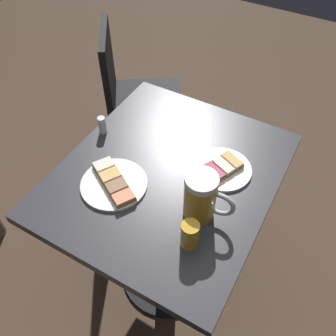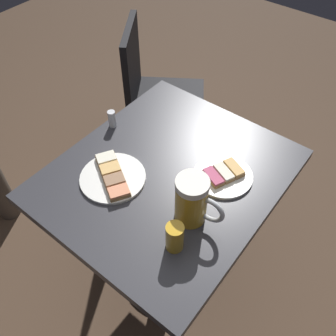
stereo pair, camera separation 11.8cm
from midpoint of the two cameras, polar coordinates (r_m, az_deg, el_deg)
name	(u,v)px [view 1 (the left image)]	position (r m, az deg, el deg)	size (l,w,h in m)	color
ground_plane	(168,272)	(1.82, -1.92, -16.31)	(6.00, 6.00, 0.00)	#4C3828
cafe_table	(168,202)	(1.32, -2.55, -5.53)	(0.68, 0.78, 0.75)	black
plate_near	(114,183)	(1.17, -11.45, -2.52)	(0.21, 0.21, 0.03)	white
plate_far	(223,168)	(1.19, 5.89, -0.19)	(0.19, 0.19, 0.03)	white
beer_mug	(202,197)	(1.02, 2.07, -4.83)	(0.15, 0.10, 0.16)	gold
beer_glass_small	(190,235)	(0.99, 0.04, -10.82)	(0.05, 0.05, 0.10)	gold
salt_shaker	(102,125)	(1.33, -12.90, 6.52)	(0.03, 0.03, 0.07)	silver
cafe_chair	(133,96)	(1.88, -7.35, 11.12)	(0.53, 0.53, 0.87)	black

